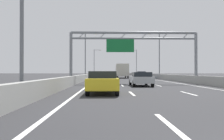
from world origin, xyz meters
The scene contains 51 objects.
ground_plane centered at (0.00, 100.00, 0.00)m, with size 260.00×260.00×0.00m, color #2D2D30.
lane_dash_left_0 centered at (-1.80, 3.50, 0.01)m, with size 0.16×3.00×0.01m, color white.
lane_dash_left_1 centered at (-1.80, 12.50, 0.01)m, with size 0.16×3.00×0.01m, color white.
lane_dash_left_2 centered at (-1.80, 21.50, 0.01)m, with size 0.16×3.00×0.01m, color white.
lane_dash_left_3 centered at (-1.80, 30.50, 0.01)m, with size 0.16×3.00×0.01m, color white.
lane_dash_left_4 centered at (-1.80, 39.50, 0.01)m, with size 0.16×3.00×0.01m, color white.
lane_dash_left_5 centered at (-1.80, 48.50, 0.01)m, with size 0.16×3.00×0.01m, color white.
lane_dash_left_6 centered at (-1.80, 57.50, 0.01)m, with size 0.16×3.00×0.01m, color white.
lane_dash_left_7 centered at (-1.80, 66.50, 0.01)m, with size 0.16×3.00×0.01m, color white.
lane_dash_left_8 centered at (-1.80, 75.50, 0.01)m, with size 0.16×3.00×0.01m, color white.
lane_dash_left_9 centered at (-1.80, 84.50, 0.01)m, with size 0.16×3.00×0.01m, color white.
lane_dash_left_10 centered at (-1.80, 93.50, 0.01)m, with size 0.16×3.00×0.01m, color white.
lane_dash_left_11 centered at (-1.80, 102.50, 0.01)m, with size 0.16×3.00×0.01m, color white.
lane_dash_left_12 centered at (-1.80, 111.50, 0.01)m, with size 0.16×3.00×0.01m, color white.
lane_dash_left_13 centered at (-1.80, 120.50, 0.01)m, with size 0.16×3.00×0.01m, color white.
lane_dash_left_14 centered at (-1.80, 129.50, 0.01)m, with size 0.16×3.00×0.01m, color white.
lane_dash_left_15 centered at (-1.80, 138.50, 0.01)m, with size 0.16×3.00×0.01m, color white.
lane_dash_left_16 centered at (-1.80, 147.50, 0.01)m, with size 0.16×3.00×0.01m, color white.
lane_dash_left_17 centered at (-1.80, 156.50, 0.01)m, with size 0.16×3.00×0.01m, color white.
lane_dash_right_1 centered at (1.80, 12.50, 0.01)m, with size 0.16×3.00×0.01m, color white.
lane_dash_right_2 centered at (1.80, 21.50, 0.01)m, with size 0.16×3.00×0.01m, color white.
lane_dash_right_3 centered at (1.80, 30.50, 0.01)m, with size 0.16×3.00×0.01m, color white.
lane_dash_right_4 centered at (1.80, 39.50, 0.01)m, with size 0.16×3.00×0.01m, color white.
lane_dash_right_5 centered at (1.80, 48.50, 0.01)m, with size 0.16×3.00×0.01m, color white.
lane_dash_right_6 centered at (1.80, 57.50, 0.01)m, with size 0.16×3.00×0.01m, color white.
lane_dash_right_7 centered at (1.80, 66.50, 0.01)m, with size 0.16×3.00×0.01m, color white.
lane_dash_right_8 centered at (1.80, 75.50, 0.01)m, with size 0.16×3.00×0.01m, color white.
lane_dash_right_9 centered at (1.80, 84.50, 0.01)m, with size 0.16×3.00×0.01m, color white.
lane_dash_right_10 centered at (1.80, 93.50, 0.01)m, with size 0.16×3.00×0.01m, color white.
lane_dash_right_11 centered at (1.80, 102.50, 0.01)m, with size 0.16×3.00×0.01m, color white.
lane_dash_right_12 centered at (1.80, 111.50, 0.01)m, with size 0.16×3.00×0.01m, color white.
lane_dash_right_13 centered at (1.80, 120.50, 0.01)m, with size 0.16×3.00×0.01m, color white.
lane_dash_right_14 centered at (1.80, 129.50, 0.01)m, with size 0.16×3.00×0.01m, color white.
lane_dash_right_15 centered at (1.80, 138.50, 0.01)m, with size 0.16×3.00×0.01m, color white.
lane_dash_right_16 centered at (1.80, 147.50, 0.01)m, with size 0.16×3.00×0.01m, color white.
lane_dash_right_17 centered at (1.80, 156.50, 0.01)m, with size 0.16×3.00×0.01m, color white.
edge_line_left centered at (-5.25, 88.00, 0.01)m, with size 0.16×176.00×0.01m, color white.
edge_line_right centered at (5.25, 88.00, 0.01)m, with size 0.16×176.00×0.01m, color white.
barrier_left centered at (-6.90, 110.00, 0.47)m, with size 0.45×220.00×0.95m.
barrier_right centered at (6.90, 110.00, 0.47)m, with size 0.45×220.00×0.95m.
sign_gantry centered at (-0.22, 27.01, 4.82)m, with size 15.77×0.36×6.36m.
streetlamp_left_mid centered at (-7.47, 47.60, 5.40)m, with size 2.58×0.28×9.50m.
streetlamp_right_mid centered at (7.47, 47.60, 5.40)m, with size 2.58×0.28×9.50m.
streetlamp_left_far centered at (-7.47, 85.62, 5.40)m, with size 2.58×0.28×9.50m.
streetlamp_right_far centered at (7.47, 85.62, 5.40)m, with size 2.58×0.28×9.50m.
silver_car centered at (-0.03, 20.84, 0.72)m, with size 1.89×4.54×1.36m.
orange_car centered at (3.76, 108.79, 0.79)m, with size 1.76×4.25×1.57m.
blue_car centered at (3.60, 45.79, 0.76)m, with size 1.81×4.24×1.47m.
black_car centered at (-3.56, 70.08, 0.72)m, with size 1.71×4.24×1.40m.
yellow_car centered at (-3.64, 12.65, 0.75)m, with size 1.90×4.41×1.42m.
box_truck centered at (0.15, 51.89, 1.72)m, with size 2.50×8.93×3.11m.
Camera 1 is at (-3.44, -2.84, 1.38)m, focal length 39.12 mm.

